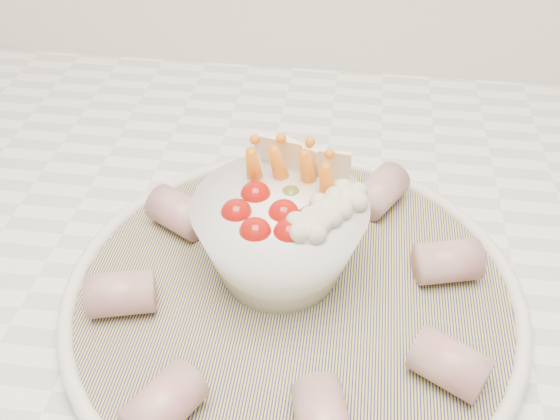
# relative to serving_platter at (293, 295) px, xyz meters

# --- Properties ---
(serving_platter) EXTENTS (0.36, 0.36, 0.02)m
(serving_platter) POSITION_rel_serving_platter_xyz_m (0.00, 0.00, 0.00)
(serving_platter) COLOR navy
(serving_platter) RESTS_ON kitchen_counter
(veggie_bowl) EXTENTS (0.13, 0.13, 0.10)m
(veggie_bowl) POSITION_rel_serving_platter_xyz_m (-0.01, 0.02, 0.04)
(veggie_bowl) COLOR white
(veggie_bowl) RESTS_ON serving_platter
(cured_meat_rolls) EXTENTS (0.30, 0.31, 0.03)m
(cured_meat_rolls) POSITION_rel_serving_platter_xyz_m (-0.00, 0.00, 0.02)
(cured_meat_rolls) COLOR #A04954
(cured_meat_rolls) RESTS_ON serving_platter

